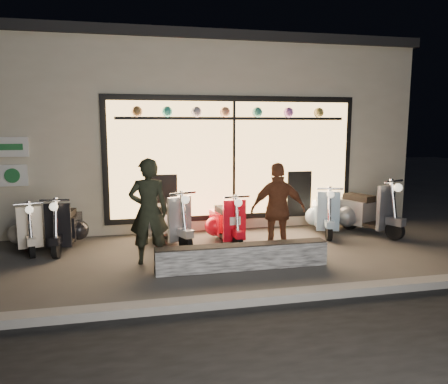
{
  "coord_description": "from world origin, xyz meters",
  "views": [
    {
      "loc": [
        -1.43,
        -7.11,
        2.27
      ],
      "look_at": [
        0.29,
        0.6,
        1.05
      ],
      "focal_mm": 35.0,
      "sensor_mm": 36.0,
      "label": 1
    }
  ],
  "objects_px": {
    "scooter_silver": "(166,222)",
    "woman": "(278,210)",
    "graffiti_barrier": "(242,257)",
    "scooter_red": "(226,222)",
    "man": "(149,211)"
  },
  "relations": [
    {
      "from": "scooter_silver",
      "to": "woman",
      "type": "relative_size",
      "value": 0.87
    },
    {
      "from": "graffiti_barrier",
      "to": "scooter_silver",
      "type": "bearing_deg",
      "value": 119.73
    },
    {
      "from": "scooter_silver",
      "to": "scooter_red",
      "type": "bearing_deg",
      "value": -30.83
    },
    {
      "from": "scooter_silver",
      "to": "scooter_red",
      "type": "distance_m",
      "value": 1.16
    },
    {
      "from": "graffiti_barrier",
      "to": "man",
      "type": "xyz_separation_m",
      "value": [
        -1.42,
        0.62,
        0.67
      ]
    },
    {
      "from": "scooter_silver",
      "to": "woman",
      "type": "bearing_deg",
      "value": -58.01
    },
    {
      "from": "graffiti_barrier",
      "to": "scooter_red",
      "type": "height_order",
      "value": "scooter_red"
    },
    {
      "from": "scooter_silver",
      "to": "woman",
      "type": "distance_m",
      "value": 2.27
    },
    {
      "from": "scooter_silver",
      "to": "scooter_red",
      "type": "xyz_separation_m",
      "value": [
        1.15,
        -0.16,
        -0.03
      ]
    },
    {
      "from": "graffiti_barrier",
      "to": "scooter_red",
      "type": "distance_m",
      "value": 1.68
    },
    {
      "from": "scooter_silver",
      "to": "scooter_red",
      "type": "height_order",
      "value": "scooter_silver"
    },
    {
      "from": "graffiti_barrier",
      "to": "scooter_silver",
      "type": "xyz_separation_m",
      "value": [
        -1.05,
        1.83,
        0.21
      ]
    },
    {
      "from": "graffiti_barrier",
      "to": "scooter_red",
      "type": "bearing_deg",
      "value": 86.42
    },
    {
      "from": "woman",
      "to": "man",
      "type": "bearing_deg",
      "value": 4.5
    },
    {
      "from": "scooter_silver",
      "to": "graffiti_barrier",
      "type": "bearing_deg",
      "value": -83.05
    }
  ]
}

